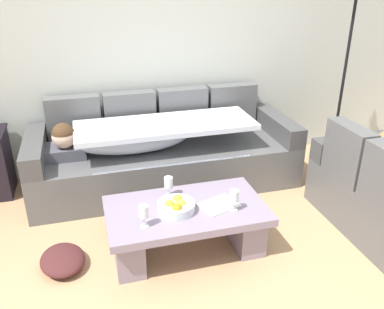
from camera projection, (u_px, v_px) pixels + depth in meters
The scene contains 11 objects.
ground_plane at pixel (222, 289), 2.81m from camera, with size 14.00×14.00×0.00m, color tan.
back_wall at pixel (156, 41), 4.14m from camera, with size 9.00×0.10×2.70m, color beige.
couch_along_wall at pixel (160, 154), 4.08m from camera, with size 2.59×0.92×0.88m.
coffee_table at pixel (186, 223), 3.12m from camera, with size 1.20×0.68×0.38m.
fruit_bowl at pixel (176, 206), 3.00m from camera, with size 0.28×0.28×0.10m.
wine_glass_near_left at pixel (144, 212), 2.79m from camera, with size 0.07×0.07×0.17m.
wine_glass_near_right at pixel (234, 197), 2.98m from camera, with size 0.07×0.07×0.17m.
wine_glass_far_back at pixel (168, 183), 3.17m from camera, with size 0.07×0.07×0.17m.
open_magazine at pixel (219, 205), 3.08m from camera, with size 0.28×0.21×0.01m, color white.
floor_lamp at pixel (344, 62), 4.29m from camera, with size 0.33×0.31×1.95m.
crumpled_garment at pixel (63, 260), 3.00m from camera, with size 0.40×0.32×0.12m, color #4C2323.
Camera 1 is at (-0.79, -2.04, 2.01)m, focal length 38.10 mm.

